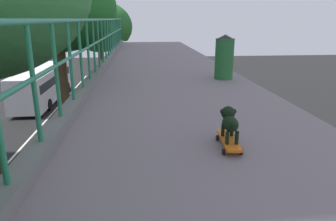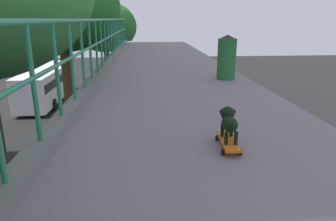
# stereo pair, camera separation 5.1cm
# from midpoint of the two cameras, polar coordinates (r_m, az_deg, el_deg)

# --- Properties ---
(city_bus) EXTENTS (2.71, 10.98, 2.99)m
(city_bus) POSITION_cam_midpoint_polar(r_m,az_deg,el_deg) (29.94, -22.39, 4.78)
(city_bus) COLOR white
(city_bus) RESTS_ON ground
(roadside_tree_far) EXTENTS (5.13, 5.13, 9.60)m
(roadside_tree_far) POSITION_cam_midpoint_polar(r_m,az_deg,el_deg) (14.51, -20.29, 17.35)
(roadside_tree_far) COLOR brown
(roadside_tree_far) RESTS_ON ground
(roadside_tree_farthest) EXTENTS (5.12, 5.12, 8.70)m
(roadside_tree_farthest) POSITION_cam_midpoint_polar(r_m,az_deg,el_deg) (25.80, -12.63, 15.00)
(roadside_tree_farthest) COLOR brown
(roadside_tree_farthest) RESTS_ON ground
(toy_skateboard) EXTENTS (0.22, 0.53, 0.08)m
(toy_skateboard) POSITION_cam_midpoint_polar(r_m,az_deg,el_deg) (3.02, 10.83, -5.61)
(toy_skateboard) COLOR orange
(toy_skateboard) RESTS_ON overpass_deck
(small_dog) EXTENTS (0.17, 0.39, 0.30)m
(small_dog) POSITION_cam_midpoint_polar(r_m,az_deg,el_deg) (2.97, 10.98, -1.89)
(small_dog) COLOR black
(small_dog) RESTS_ON toy_skateboard
(litter_bin) EXTENTS (0.38, 0.38, 0.90)m
(litter_bin) POSITION_cam_midpoint_polar(r_m,az_deg,el_deg) (6.41, 10.27, 9.90)
(litter_bin) COLOR #246231
(litter_bin) RESTS_ON overpass_deck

